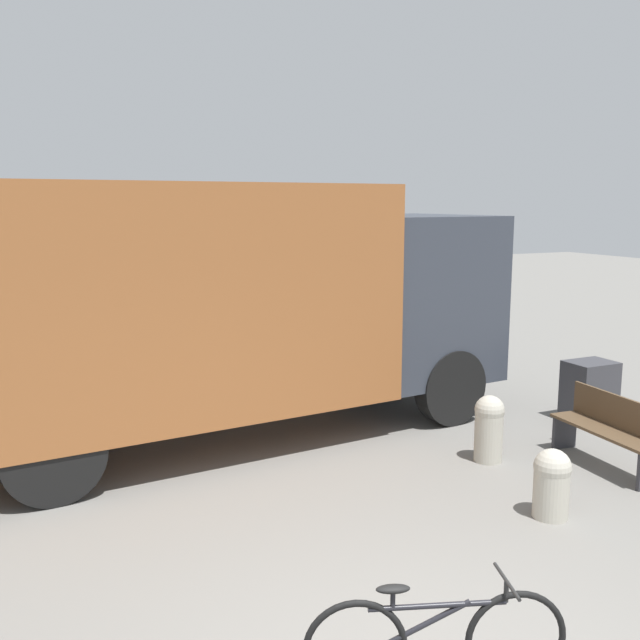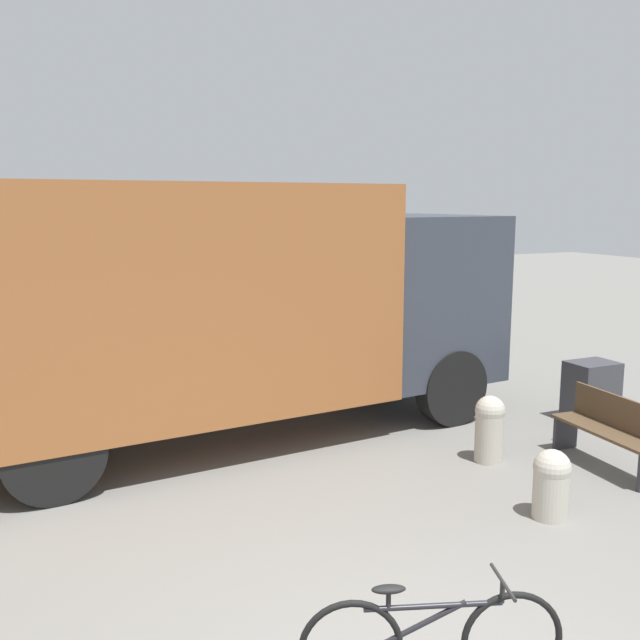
{
  "view_description": "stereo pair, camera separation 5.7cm",
  "coord_description": "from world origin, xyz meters",
  "px_view_note": "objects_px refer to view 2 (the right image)",
  "views": [
    {
      "loc": [
        -2.31,
        -3.34,
        3.14
      ],
      "look_at": [
        1.03,
        3.87,
        1.8
      ],
      "focal_mm": 40.0,
      "sensor_mm": 36.0,
      "label": 1
    },
    {
      "loc": [
        -2.26,
        -3.36,
        3.14
      ],
      "look_at": [
        1.03,
        3.87,
        1.8
      ],
      "focal_mm": 40.0,
      "sensor_mm": 36.0,
      "label": 2
    }
  ],
  "objects_px": {
    "park_bench": "(611,429)",
    "utility_box": "(591,391)",
    "bollard_far_bench": "(489,426)",
    "delivery_truck": "(226,300)",
    "bollard_near_bench": "(551,482)"
  },
  "relations": [
    {
      "from": "bollard_far_bench",
      "to": "utility_box",
      "type": "height_order",
      "value": "utility_box"
    },
    {
      "from": "bollard_far_bench",
      "to": "park_bench",
      "type": "bearing_deg",
      "value": -32.18
    },
    {
      "from": "park_bench",
      "to": "bollard_near_bench",
      "type": "xyz_separation_m",
      "value": [
        -1.61,
        -0.78,
        -0.09
      ]
    },
    {
      "from": "park_bench",
      "to": "bollard_far_bench",
      "type": "distance_m",
      "value": 1.41
    },
    {
      "from": "bollard_near_bench",
      "to": "utility_box",
      "type": "xyz_separation_m",
      "value": [
        2.77,
        2.24,
        0.06
      ]
    },
    {
      "from": "delivery_truck",
      "to": "park_bench",
      "type": "height_order",
      "value": "delivery_truck"
    },
    {
      "from": "park_bench",
      "to": "utility_box",
      "type": "relative_size",
      "value": 1.78
    },
    {
      "from": "bollard_far_bench",
      "to": "utility_box",
      "type": "relative_size",
      "value": 0.95
    },
    {
      "from": "bollard_near_bench",
      "to": "bollard_far_bench",
      "type": "relative_size",
      "value": 0.86
    },
    {
      "from": "delivery_truck",
      "to": "bollard_far_bench",
      "type": "xyz_separation_m",
      "value": [
        2.61,
        -2.18,
        -1.41
      ]
    },
    {
      "from": "bollard_near_bench",
      "to": "bollard_far_bench",
      "type": "xyz_separation_m",
      "value": [
        0.42,
        1.53,
        0.07
      ]
    },
    {
      "from": "bollard_near_bench",
      "to": "bollard_far_bench",
      "type": "distance_m",
      "value": 1.58
    },
    {
      "from": "delivery_truck",
      "to": "utility_box",
      "type": "xyz_separation_m",
      "value": [
        4.96,
        -1.47,
        -1.42
      ]
    },
    {
      "from": "bollard_far_bench",
      "to": "utility_box",
      "type": "xyz_separation_m",
      "value": [
        2.35,
        0.72,
        -0.01
      ]
    },
    {
      "from": "park_bench",
      "to": "delivery_truck",
      "type": "bearing_deg",
      "value": 56.63
    }
  ]
}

